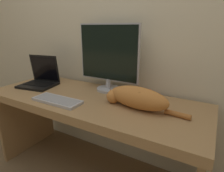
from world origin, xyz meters
name	(u,v)px	position (x,y,z in m)	size (l,w,h in m)	color
wall_back	(115,16)	(0.00, 0.70, 1.30)	(6.40, 0.06, 2.60)	beige
desk	(91,114)	(0.00, 0.32, 0.57)	(1.69, 0.64, 0.70)	#A37A4C
monitor	(108,57)	(0.03, 0.54, 0.98)	(0.53, 0.20, 0.54)	#B2B2B7
laptop	(40,80)	(-0.58, 0.35, 0.76)	(0.33, 0.30, 0.27)	black
external_keyboard	(57,100)	(-0.16, 0.13, 0.72)	(0.37, 0.14, 0.02)	#BCBCC1
cat	(137,97)	(0.37, 0.32, 0.78)	(0.56, 0.18, 0.15)	#C67A38
small_toy	(145,94)	(0.36, 0.51, 0.74)	(0.07, 0.07, 0.07)	red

